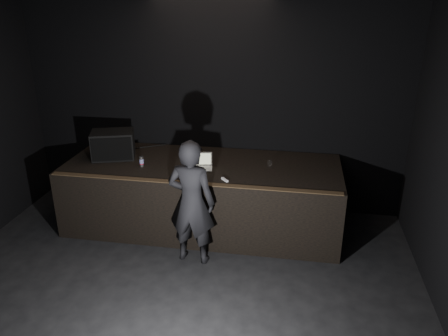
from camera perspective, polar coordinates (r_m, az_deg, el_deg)
room_walls at (r=3.59m, az=-12.59°, el=-0.04°), size 6.10×7.10×3.52m
stage_riser at (r=6.59m, az=-2.76°, el=-3.50°), size 4.00×1.50×1.00m
riser_lip at (r=5.75m, az=-4.37°, el=-1.96°), size 3.92×0.10×0.01m
stage_monitor at (r=6.77m, az=-14.29°, el=2.97°), size 0.72×0.61×0.41m
cable at (r=7.15m, az=-10.88°, el=2.64°), size 0.74×0.44×0.02m
laptop at (r=6.23m, az=-2.92°, el=0.51°), size 0.34×0.31×0.20m
beer_can at (r=6.37m, az=-10.72°, el=0.84°), size 0.06×0.06×0.15m
plastic_cup at (r=6.29m, az=6.00°, el=0.55°), size 0.07×0.07×0.09m
wii_remote at (r=5.81m, az=0.09°, el=-1.54°), size 0.11×0.13×0.03m
person at (r=5.59m, az=-4.27°, el=-4.53°), size 0.65×0.46×1.68m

